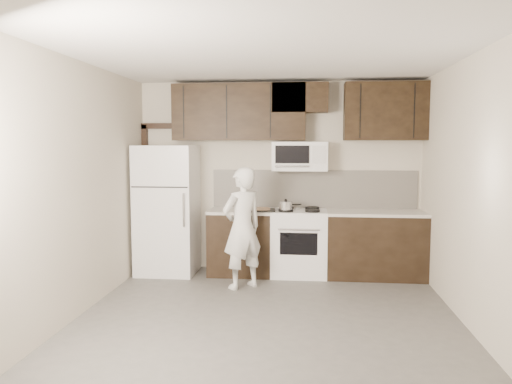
# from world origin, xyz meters

# --- Properties ---
(floor) EXTENTS (4.50, 4.50, 0.00)m
(floor) POSITION_xyz_m (0.00, 0.00, 0.00)
(floor) COLOR #53514E
(floor) RESTS_ON ground
(back_wall) EXTENTS (4.00, 0.00, 4.00)m
(back_wall) POSITION_xyz_m (0.00, 2.25, 1.35)
(back_wall) COLOR #C0B4A3
(back_wall) RESTS_ON ground
(ceiling) EXTENTS (4.50, 4.50, 0.00)m
(ceiling) POSITION_xyz_m (0.00, 0.00, 2.70)
(ceiling) COLOR white
(ceiling) RESTS_ON back_wall
(counter_run) EXTENTS (2.95, 0.64, 0.91)m
(counter_run) POSITION_xyz_m (0.60, 1.94, 0.46)
(counter_run) COLOR black
(counter_run) RESTS_ON floor
(stove) EXTENTS (0.76, 0.66, 0.94)m
(stove) POSITION_xyz_m (0.30, 1.94, 0.46)
(stove) COLOR white
(stove) RESTS_ON floor
(backsplash) EXTENTS (2.90, 0.02, 0.54)m
(backsplash) POSITION_xyz_m (0.50, 2.24, 1.18)
(backsplash) COLOR beige
(backsplash) RESTS_ON counter_run
(upper_cabinets) EXTENTS (3.48, 0.35, 0.78)m
(upper_cabinets) POSITION_xyz_m (0.21, 2.08, 2.28)
(upper_cabinets) COLOR black
(upper_cabinets) RESTS_ON back_wall
(microwave) EXTENTS (0.76, 0.42, 0.40)m
(microwave) POSITION_xyz_m (0.30, 2.06, 1.65)
(microwave) COLOR white
(microwave) RESTS_ON upper_cabinets
(refrigerator) EXTENTS (0.80, 0.76, 1.80)m
(refrigerator) POSITION_xyz_m (-1.55, 1.89, 0.90)
(refrigerator) COLOR white
(refrigerator) RESTS_ON floor
(door_trim) EXTENTS (0.50, 0.08, 2.12)m
(door_trim) POSITION_xyz_m (-1.92, 2.21, 1.25)
(door_trim) COLOR black
(door_trim) RESTS_ON floor
(saucepan) EXTENTS (0.30, 0.19, 0.17)m
(saucepan) POSITION_xyz_m (0.12, 1.79, 0.98)
(saucepan) COLOR silver
(saucepan) RESTS_ON stove
(baking_tray) EXTENTS (0.41, 0.32, 0.02)m
(baking_tray) POSITION_xyz_m (-0.22, 1.82, 0.92)
(baking_tray) COLOR black
(baking_tray) RESTS_ON counter_run
(pizza) EXTENTS (0.28, 0.28, 0.02)m
(pizza) POSITION_xyz_m (-0.22, 1.82, 0.94)
(pizza) COLOR tan
(pizza) RESTS_ON baking_tray
(person) EXTENTS (0.66, 0.65, 1.54)m
(person) POSITION_xyz_m (-0.40, 1.24, 0.77)
(person) COLOR silver
(person) RESTS_ON floor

